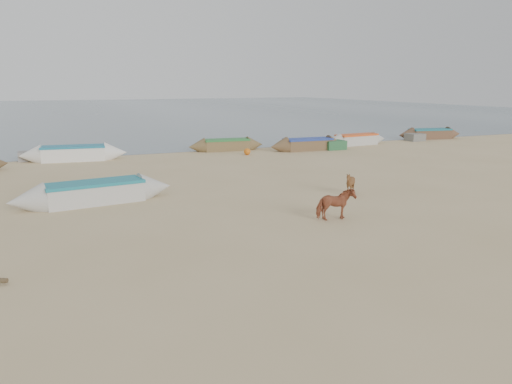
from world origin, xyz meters
TOP-DOWN VIEW (x-y plane):
  - ground at (0.00, 0.00)m, footprint 140.00×140.00m
  - sea at (0.00, 82.00)m, footprint 160.00×160.00m
  - cow_adult at (2.53, 2.93)m, footprint 1.38×0.75m
  - calf_front at (5.26, 6.06)m, footprint 0.92×0.83m
  - near_canoe at (-4.80, 8.87)m, footprint 6.44×2.13m
  - waterline_canoes at (-0.44, 20.60)m, footprint 56.90×4.93m
  - beach_clutter at (3.27, 19.83)m, footprint 43.67×5.27m

SIDE VIEW (x-z plane):
  - ground at x=0.00m, z-range 0.00..0.00m
  - sea at x=0.00m, z-range 0.01..0.01m
  - beach_clutter at x=3.27m, z-range -0.02..0.62m
  - waterline_canoes at x=-0.44m, z-range -0.04..0.89m
  - near_canoe at x=-4.80m, z-range 0.00..0.87m
  - calf_front at x=5.26m, z-range 0.00..0.99m
  - cow_adult at x=2.53m, z-range 0.00..1.11m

